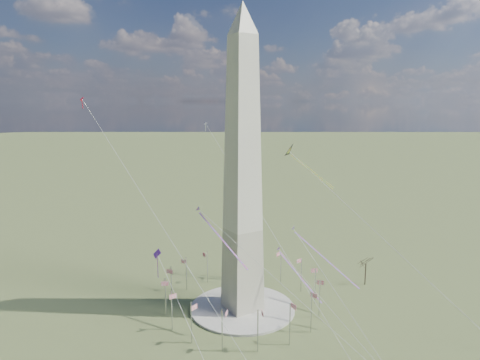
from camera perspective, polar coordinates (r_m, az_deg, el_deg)
ground at (r=154.16m, az=0.32°, el=-16.82°), size 2000.00×2000.00×0.00m
plaza at (r=153.98m, az=0.32°, el=-16.69°), size 36.00×36.00×0.80m
washington_monument at (r=138.90m, az=0.35°, el=1.05°), size 15.56×15.56×100.00m
flagpole_ring at (r=150.97m, az=0.33°, el=-14.36°), size 54.40×54.40×13.00m
tree_near at (r=175.68m, az=16.46°, el=-10.46°), size 7.38×7.38×12.91m
kite_delta_black at (r=168.00m, az=6.90°, el=3.54°), size 15.10×19.33×16.67m
kite_diamond_purple at (r=139.69m, az=-10.98°, el=-9.99°), size 1.87×3.15×10.05m
kite_streamer_left at (r=142.00m, az=9.89°, el=-8.97°), size 10.74×22.51×16.42m
kite_streamer_mid at (r=135.52m, az=-3.47°, el=-6.57°), size 6.82×22.42×15.65m
kite_streamer_right at (r=157.09m, az=7.06°, el=-11.50°), size 4.50×21.24×14.63m
kite_small_red at (r=157.89m, az=-20.32°, el=9.97°), size 1.11×1.78×4.06m
kite_small_white at (r=181.77m, az=-4.61°, el=7.37°), size 1.00×1.67×3.97m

